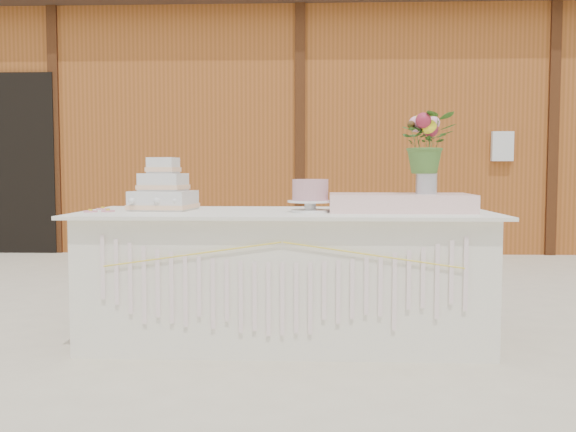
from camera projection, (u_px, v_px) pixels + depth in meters
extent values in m
plane|color=beige|center=(286.00, 339.00, 3.83)|extent=(80.00, 80.00, 0.00)
cube|color=#974F1F|center=(303.00, 139.00, 9.71)|extent=(12.00, 4.00, 3.00)
cube|color=#3B2B21|center=(303.00, 28.00, 9.59)|extent=(12.60, 4.60, 0.30)
cube|color=white|center=(286.00, 277.00, 3.81)|extent=(2.28, 0.88, 0.75)
cube|color=white|center=(286.00, 213.00, 3.78)|extent=(2.40, 1.00, 0.02)
cube|color=silver|center=(164.00, 200.00, 3.88)|extent=(0.37, 0.37, 0.12)
cube|color=#FFC9A1|center=(164.00, 206.00, 3.88)|extent=(0.39, 0.39, 0.03)
cube|color=silver|center=(164.00, 182.00, 3.87)|extent=(0.27, 0.27, 0.11)
cube|color=#FFC9A1|center=(164.00, 187.00, 3.87)|extent=(0.28, 0.28, 0.03)
cube|color=silver|center=(163.00, 165.00, 3.86)|extent=(0.18, 0.18, 0.10)
cube|color=#FFC9A1|center=(163.00, 169.00, 3.86)|extent=(0.19, 0.19, 0.03)
cylinder|color=white|center=(310.00, 211.00, 3.68)|extent=(0.22, 0.22, 0.01)
cylinder|color=white|center=(310.00, 206.00, 3.68)|extent=(0.07, 0.07, 0.04)
cylinder|color=white|center=(310.00, 201.00, 3.68)|extent=(0.26, 0.26, 0.01)
cylinder|color=#C28C90|center=(310.00, 190.00, 3.68)|extent=(0.21, 0.21, 0.12)
cube|color=#FFCFCD|center=(400.00, 203.00, 3.74)|extent=(0.83, 0.49, 0.10)
cylinder|color=silver|center=(426.00, 180.00, 3.72)|extent=(0.12, 0.12, 0.17)
imported|color=#426C2B|center=(427.00, 135.00, 3.70)|extent=(0.33, 0.29, 0.35)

